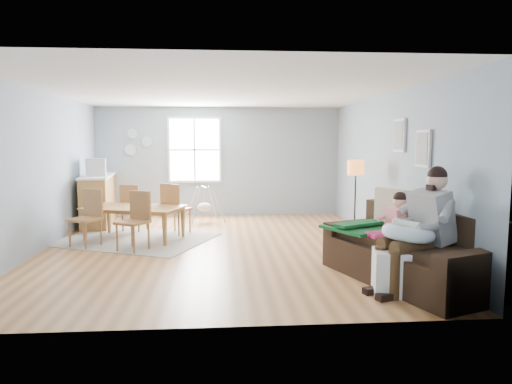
{
  "coord_description": "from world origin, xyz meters",
  "views": [
    {
      "loc": [
        0.07,
        -7.9,
        1.85
      ],
      "look_at": [
        0.64,
        -0.24,
        1.0
      ],
      "focal_mm": 32.0,
      "sensor_mm": 36.0,
      "label": 1
    }
  ],
  "objects": [
    {
      "name": "room",
      "position": [
        0.0,
        0.0,
        2.42
      ],
      "size": [
        8.4,
        9.4,
        3.9
      ],
      "color": "#9B6637"
    },
    {
      "name": "window",
      "position": [
        -0.6,
        3.46,
        1.65
      ],
      "size": [
        1.32,
        0.08,
        1.62
      ],
      "color": "silver",
      "rests_on": "room"
    },
    {
      "name": "pictures",
      "position": [
        2.97,
        -1.05,
        1.85
      ],
      "size": [
        0.05,
        1.34,
        0.74
      ],
      "color": "silver",
      "rests_on": "room"
    },
    {
      "name": "wall_plates",
      "position": [
        -2.0,
        3.47,
        1.83
      ],
      "size": [
        0.67,
        0.02,
        0.66
      ],
      "color": "#A5BCC6",
      "rests_on": "room"
    },
    {
      "name": "sofa",
      "position": [
        2.51,
        -2.18,
        0.34
      ],
      "size": [
        1.75,
        2.55,
        0.95
      ],
      "color": "black",
      "rests_on": "room"
    },
    {
      "name": "green_throw",
      "position": [
        2.16,
        -1.47,
        0.6
      ],
      "size": [
        1.34,
        1.25,
        0.04
      ],
      "primitive_type": "cube",
      "rotation": [
        0.0,
        0.0,
        0.47
      ],
      "color": "#16632C",
      "rests_on": "sofa"
    },
    {
      "name": "beige_pillow",
      "position": [
        2.53,
        -1.51,
        0.87
      ],
      "size": [
        0.38,
        0.6,
        0.58
      ],
      "primitive_type": "cube",
      "rotation": [
        0.0,
        0.0,
        0.4
      ],
      "color": "#BCA68F",
      "rests_on": "sofa"
    },
    {
      "name": "father",
      "position": [
        2.49,
        -2.54,
        0.83
      ],
      "size": [
        1.17,
        0.77,
        1.55
      ],
      "color": "gray",
      "rests_on": "sofa"
    },
    {
      "name": "nursing_pillow",
      "position": [
        2.32,
        -2.6,
        0.74
      ],
      "size": [
        0.82,
        0.81,
        0.26
      ],
      "primitive_type": "torus",
      "rotation": [
        0.0,
        0.14,
        0.35
      ],
      "color": "#C8E3FB",
      "rests_on": "father"
    },
    {
      "name": "infant",
      "position": [
        2.31,
        -2.57,
        0.83
      ],
      "size": [
        0.29,
        0.41,
        0.15
      ],
      "color": "silver",
      "rests_on": "nursing_pillow"
    },
    {
      "name": "toddler",
      "position": [
        2.36,
        -2.0,
        0.8
      ],
      "size": [
        0.62,
        0.4,
        0.93
      ],
      "color": "white",
      "rests_on": "sofa"
    },
    {
      "name": "floor_lamp",
      "position": [
        2.5,
        0.22,
        1.25
      ],
      "size": [
        0.3,
        0.3,
        1.51
      ],
      "color": "black",
      "rests_on": "room"
    },
    {
      "name": "storage_cube",
      "position": [
        2.14,
        -2.65,
        0.27
      ],
      "size": [
        0.57,
        0.52,
        0.54
      ],
      "color": "silver",
      "rests_on": "room"
    },
    {
      "name": "rug",
      "position": [
        -1.6,
        0.75,
        0.01
      ],
      "size": [
        3.32,
        2.98,
        0.01
      ],
      "primitive_type": "cube",
      "rotation": [
        0.0,
        0.0,
        -0.41
      ],
      "color": "gray",
      "rests_on": "room"
    },
    {
      "name": "dining_table",
      "position": [
        -1.6,
        0.75,
        0.31
      ],
      "size": [
        2.01,
        1.51,
        0.63
      ],
      "primitive_type": "imported",
      "rotation": [
        0.0,
        0.0,
        -0.32
      ],
      "color": "olive",
      "rests_on": "rug"
    },
    {
      "name": "chair_sw",
      "position": [
        -2.31,
        0.32,
        0.58
      ],
      "size": [
        0.62,
        0.62,
        1.01
      ],
      "color": "brown",
      "rests_on": "rug"
    },
    {
      "name": "chair_se",
      "position": [
        -1.4,
        -0.07,
        0.58
      ],
      "size": [
        0.62,
        0.62,
        1.01
      ],
      "color": "brown",
      "rests_on": "rug"
    },
    {
      "name": "chair_nw",
      "position": [
        -1.78,
        1.56,
        0.56
      ],
      "size": [
        0.56,
        0.56,
        0.98
      ],
      "color": "brown",
      "rests_on": "rug"
    },
    {
      "name": "chair_ne",
      "position": [
        -0.9,
        1.17,
        0.59
      ],
      "size": [
        0.64,
        0.64,
        1.03
      ],
      "color": "brown",
      "rests_on": "rug"
    },
    {
      "name": "counter",
      "position": [
        -2.7,
        2.5,
        0.56
      ],
      "size": [
        0.82,
        2.04,
        1.11
      ],
      "color": "olive",
      "rests_on": "room"
    },
    {
      "name": "monitor",
      "position": [
        -2.64,
        2.13,
        1.3
      ],
      "size": [
        0.46,
        0.44,
        0.38
      ],
      "color": "#B9BABF",
      "rests_on": "counter"
    },
    {
      "name": "baby_swing",
      "position": [
        -0.34,
        2.55,
        0.37
      ],
      "size": [
        1.0,
        1.01,
        0.82
      ],
      "color": "#B9BABF",
      "rests_on": "room"
    }
  ]
}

